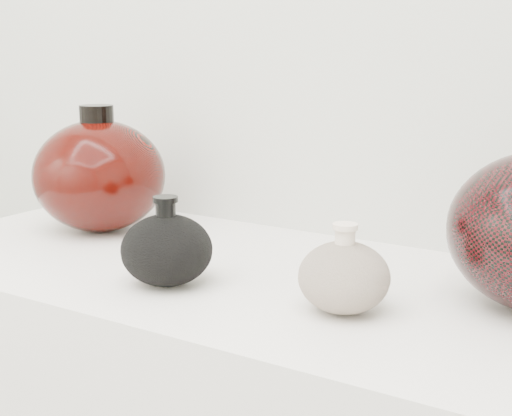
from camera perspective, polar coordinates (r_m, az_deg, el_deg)
The scene contains 3 objects.
black_gourd_vase at distance 0.98m, azimuth -7.15°, elevation -3.29°, with size 0.14×0.14×0.12m.
cream_gourd_vase at distance 0.88m, azimuth 7.05°, elevation -5.46°, with size 0.13×0.13×0.11m.
left_round_pot at distance 1.28m, azimuth -12.41°, elevation 2.58°, with size 0.28×0.28×0.22m.
Camera 1 is at (0.52, 0.12, 1.22)m, focal length 50.00 mm.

